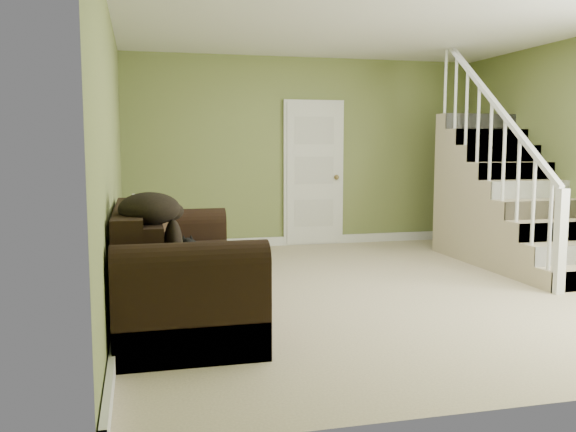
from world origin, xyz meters
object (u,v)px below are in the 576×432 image
cat (189,248)px  banana (218,266)px  sofa (175,276)px  side_table (146,243)px

cat → banana: 0.57m
sofa → side_table: (-0.20, 1.86, -0.02)m
cat → banana: bearing=-66.3°
side_table → sofa: bearing=-83.7°
sofa → banana: (0.28, -0.55, 0.18)m
cat → banana: size_ratio=2.06×
cat → sofa: bearing=-174.8°
side_table → cat: side_table is taller
side_table → banana: side_table is taller
banana → side_table: bearing=74.5°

